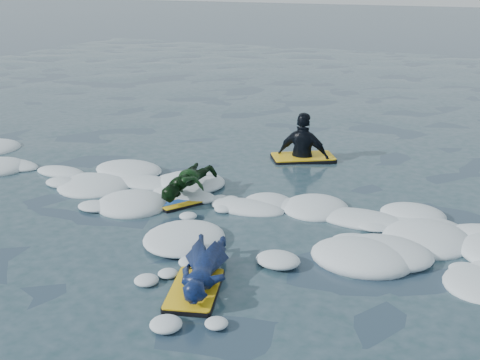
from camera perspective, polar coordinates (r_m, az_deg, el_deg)
name	(u,v)px	position (r m, az deg, el deg)	size (l,w,h in m)	color
ground	(116,224)	(8.89, -11.67, -4.10)	(120.00, 120.00, 0.00)	#1A313F
foam_band	(154,200)	(9.67, -8.13, -1.92)	(12.00, 3.10, 0.30)	white
prone_woman_unit	(203,270)	(7.02, -3.50, -8.48)	(1.00, 1.60, 0.39)	black
prone_child_unit	(189,185)	(9.54, -4.89, -0.50)	(0.82, 1.31, 0.49)	black
waiting_rider_unit	(303,158)	(11.66, 6.00, 2.08)	(1.35, 1.18, 1.78)	black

